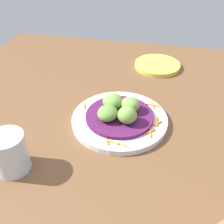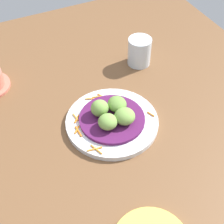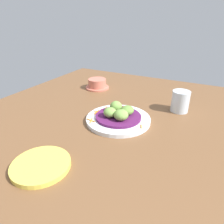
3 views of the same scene
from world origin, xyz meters
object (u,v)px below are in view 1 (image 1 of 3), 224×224
object	(u,v)px
main_plate	(120,120)
guac_scoop_left	(108,113)
guac_scoop_center	(127,115)
guac_scoop_right	(131,105)
guac_scoop_back	(113,101)
water_glass	(10,153)
side_plate_small	(157,65)

from	to	relation	value
main_plate	guac_scoop_left	bearing A→B (deg)	-48.14
guac_scoop_center	guac_scoop_right	distance (cm)	4.69
guac_scoop_right	guac_scoop_left	bearing A→B (deg)	-48.14
main_plate	guac_scoop_right	distance (cm)	4.68
guac_scoop_back	water_glass	xyz separation A→B (cm)	(21.31, -15.77, 0.05)
guac_scoop_center	guac_scoop_back	distance (cm)	6.62
main_plate	water_glass	xyz separation A→B (cm)	(18.84, -17.98, 3.47)
main_plate	guac_scoop_center	bearing A→B (deg)	41.86
main_plate	guac_scoop_right	world-z (taller)	guac_scoop_right
main_plate	water_glass	size ratio (longest dim) A/B	2.78
main_plate	side_plate_small	world-z (taller)	main_plate
guac_scoop_back	guac_scoop_center	bearing A→B (deg)	41.86
guac_scoop_left	side_plate_small	bearing A→B (deg)	164.53
side_plate_small	guac_scoop_left	bearing A→B (deg)	-15.47
guac_scoop_left	guac_scoop_center	world-z (taller)	guac_scoop_center
guac_scoop_back	side_plate_small	size ratio (longest dim) A/B	0.34
main_plate	guac_scoop_center	world-z (taller)	guac_scoop_center
main_plate	guac_scoop_left	world-z (taller)	guac_scoop_left
guac_scoop_left	guac_scoop_center	xyz separation A→B (cm)	(0.26, 4.67, 0.42)
side_plate_small	guac_scoop_center	bearing A→B (deg)	-7.73
main_plate	guac_scoop_right	xyz separation A→B (cm)	(-2.21, 2.46, 3.31)
main_plate	guac_scoop_back	world-z (taller)	guac_scoop_back
guac_scoop_center	main_plate	bearing A→B (deg)	-138.14
guac_scoop_left	side_plate_small	size ratio (longest dim) A/B	0.35
guac_scoop_back	guac_scoop_left	bearing A→B (deg)	-3.14
guac_scoop_back	water_glass	distance (cm)	26.51
main_plate	guac_scoop_back	distance (cm)	4.76
main_plate	guac_scoop_center	xyz separation A→B (cm)	(2.46, 2.21, 3.64)
side_plate_small	water_glass	xyz separation A→B (cm)	(50.01, -24.75, 3.53)
guac_scoop_right	water_glass	distance (cm)	29.35
guac_scoop_center	guac_scoop_left	bearing A→B (deg)	-93.14
guac_scoop_right	guac_scoop_back	size ratio (longest dim) A/B	0.93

